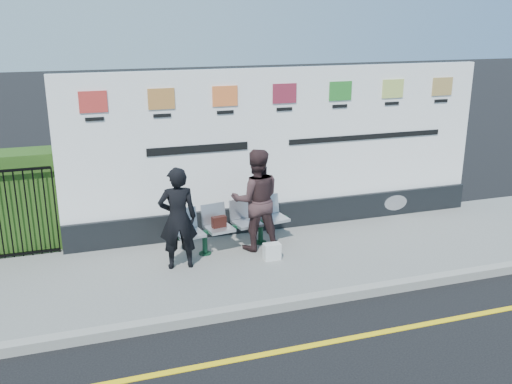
{
  "coord_description": "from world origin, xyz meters",
  "views": [
    {
      "loc": [
        -3.17,
        -5.78,
        4.01
      ],
      "look_at": [
        -0.41,
        2.64,
        1.25
      ],
      "focal_mm": 40.0,
      "sensor_mm": 36.0,
      "label": 1
    }
  ],
  "objects_px": {
    "woman_left": "(178,218)",
    "bench": "(233,236)",
    "billboard": "(282,160)",
    "woman_right": "(256,200)"
  },
  "relations": [
    {
      "from": "bench",
      "to": "woman_left",
      "type": "distance_m",
      "value": 1.29
    },
    {
      "from": "woman_left",
      "to": "billboard",
      "type": "bearing_deg",
      "value": -146.26
    },
    {
      "from": "billboard",
      "to": "woman_right",
      "type": "height_order",
      "value": "billboard"
    },
    {
      "from": "bench",
      "to": "woman_left",
      "type": "bearing_deg",
      "value": -165.26
    },
    {
      "from": "billboard",
      "to": "bench",
      "type": "height_order",
      "value": "billboard"
    },
    {
      "from": "bench",
      "to": "woman_right",
      "type": "xyz_separation_m",
      "value": [
        0.38,
        -0.11,
        0.66
      ]
    },
    {
      "from": "woman_left",
      "to": "bench",
      "type": "bearing_deg",
      "value": -151.24
    },
    {
      "from": "billboard",
      "to": "bench",
      "type": "distance_m",
      "value": 1.77
    },
    {
      "from": "woman_left",
      "to": "woman_right",
      "type": "distance_m",
      "value": 1.46
    },
    {
      "from": "billboard",
      "to": "woman_right",
      "type": "xyz_separation_m",
      "value": [
        -0.8,
        -0.88,
        -0.42
      ]
    }
  ]
}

